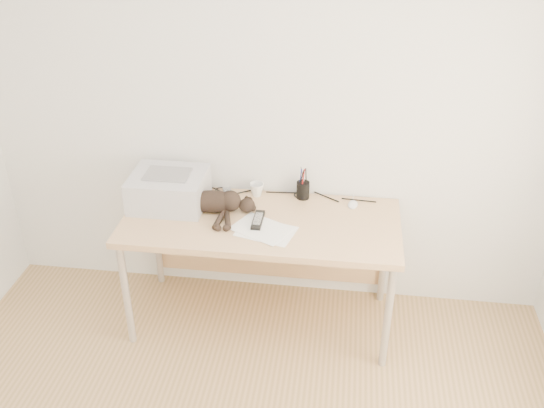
# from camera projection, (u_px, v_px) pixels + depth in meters

# --- Properties ---
(wall_back) EXTENTS (3.50, 0.00, 3.50)m
(wall_back) POSITION_uv_depth(u_px,v_px,m) (269.00, 106.00, 3.52)
(wall_back) COLOR silver
(wall_back) RESTS_ON floor
(desk) EXTENTS (1.60, 0.70, 0.74)m
(desk) POSITION_uv_depth(u_px,v_px,m) (263.00, 231.00, 3.63)
(desk) COLOR tan
(desk) RESTS_ON floor
(printer) EXTENTS (0.44, 0.37, 0.21)m
(printer) POSITION_uv_depth(u_px,v_px,m) (169.00, 189.00, 3.60)
(printer) COLOR #BABAC0
(printer) RESTS_ON desk
(papers) EXTENTS (0.40, 0.34, 0.01)m
(papers) POSITION_uv_depth(u_px,v_px,m) (264.00, 230.00, 3.39)
(papers) COLOR white
(papers) RESTS_ON desk
(cat) EXTENTS (0.62, 0.29, 0.14)m
(cat) POSITION_uv_depth(u_px,v_px,m) (208.00, 203.00, 3.54)
(cat) COLOR black
(cat) RESTS_ON desk
(mug) EXTENTS (0.12, 0.12, 0.08)m
(mug) POSITION_uv_depth(u_px,v_px,m) (257.00, 190.00, 3.72)
(mug) COLOR white
(mug) RESTS_ON desk
(pen_cup) EXTENTS (0.08, 0.08, 0.20)m
(pen_cup) POSITION_uv_depth(u_px,v_px,m) (303.00, 190.00, 3.69)
(pen_cup) COLOR black
(pen_cup) RESTS_ON desk
(remote_grey) EXTENTS (0.10, 0.18, 0.02)m
(remote_grey) POSITION_uv_depth(u_px,v_px,m) (229.00, 195.00, 3.73)
(remote_grey) COLOR gray
(remote_grey) RESTS_ON desk
(remote_black) EXTENTS (0.06, 0.20, 0.02)m
(remote_black) POSITION_uv_depth(u_px,v_px,m) (258.00, 220.00, 3.46)
(remote_black) COLOR black
(remote_black) RESTS_ON desk
(mouse) EXTENTS (0.07, 0.11, 0.03)m
(mouse) POSITION_uv_depth(u_px,v_px,m) (353.00, 203.00, 3.63)
(mouse) COLOR white
(mouse) RESTS_ON desk
(cable_tangle) EXTENTS (1.36, 0.08, 0.01)m
(cable_tangle) POSITION_uv_depth(u_px,v_px,m) (268.00, 193.00, 3.75)
(cable_tangle) COLOR black
(cable_tangle) RESTS_ON desk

